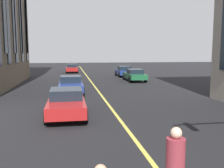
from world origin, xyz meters
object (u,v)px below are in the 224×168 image
car_red_trailing (72,68)px  car_blue_near (71,84)px  car_blue_oncoming (124,71)px  car_green_far (135,75)px  car_red_parked_b (66,102)px

car_red_trailing → car_blue_near: same height
car_blue_oncoming → car_green_far: size_ratio=0.89×
car_blue_oncoming → car_red_trailing: (7.89, 6.86, 0.00)m
car_blue_oncoming → car_blue_near: car_blue_oncoming is taller
car_blue_oncoming → car_red_trailing: 10.45m
car_blue_oncoming → car_blue_near: bearing=151.3°
car_green_far → car_red_parked_b: bearing=153.1°
car_blue_oncoming → car_red_parked_b: size_ratio=0.89×
car_blue_oncoming → car_red_parked_b: (-20.23, 7.43, 0.00)m
car_blue_oncoming → car_green_far: bearing=180.0°
car_red_trailing → car_blue_near: size_ratio=1.00×
car_red_parked_b → car_blue_near: bearing=-2.2°
car_red_parked_b → car_red_trailing: same height
car_green_far → car_red_parked_b: size_ratio=1.00×
car_green_far → car_blue_near: bearing=136.2°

